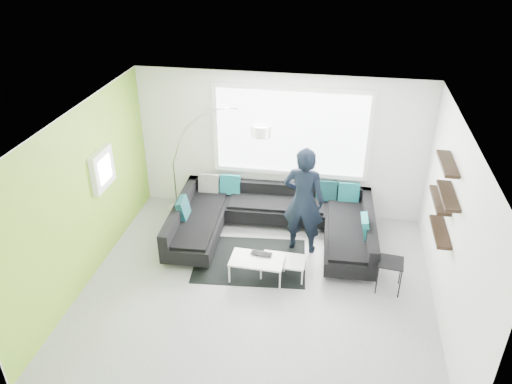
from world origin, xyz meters
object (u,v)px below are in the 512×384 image
sectional_sofa (273,225)px  side_table (389,275)px  coffee_table (270,267)px  arc_lamp (173,163)px  laptop (260,256)px  person (303,201)px

sectional_sofa → side_table: 2.25m
coffee_table → arc_lamp: (-2.18, 1.77, 0.88)m
laptop → sectional_sofa: bearing=93.8°
coffee_table → side_table: size_ratio=2.11×
sectional_sofa → person: 0.86m
side_table → person: person is taller
side_table → laptop: (-2.06, 0.00, 0.12)m
sectional_sofa → person: (0.54, -0.16, 0.64)m
coffee_table → laptop: 0.26m
coffee_table → arc_lamp: bearing=142.5°
coffee_table → person: bearing=65.6°
laptop → side_table: bearing=6.7°
side_table → laptop: 2.06m
coffee_table → person: (0.43, 0.88, 0.80)m
side_table → laptop: side_table is taller
sectional_sofa → coffee_table: (0.11, -1.04, -0.16)m
sectional_sofa → arc_lamp: bearing=157.9°
arc_lamp → person: arc_lamp is taller
side_table → arc_lamp: bearing=156.7°
arc_lamp → laptop: 2.75m
laptop → coffee_table: bearing=0.0°
side_table → laptop: size_ratio=1.43×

